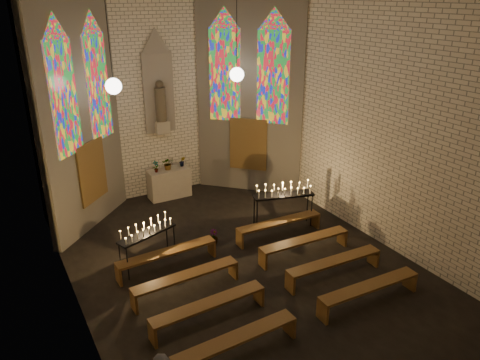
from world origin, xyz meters
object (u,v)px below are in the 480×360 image
object	(u,v)px
altar	(169,183)
votive_stand_left	(147,231)
aisle_flower_pot	(214,237)
votive_stand_right	(284,192)

from	to	relation	value
altar	votive_stand_left	xyz separation A→B (m)	(-2.07, -3.80, 0.51)
votive_stand_left	aisle_flower_pot	bearing A→B (deg)	-13.84
aisle_flower_pot	votive_stand_right	xyz separation A→B (m)	(2.25, -0.11, 0.92)
altar	votive_stand_right	xyz separation A→B (m)	(2.13, -3.72, 0.63)
altar	votive_stand_right	bearing A→B (deg)	-60.17
votive_stand_left	votive_stand_right	world-z (taller)	votive_stand_right
altar	votive_stand_right	world-z (taller)	votive_stand_right
votive_stand_right	votive_stand_left	bearing A→B (deg)	-162.38
votive_stand_left	votive_stand_right	bearing A→B (deg)	-18.22
altar	aisle_flower_pot	world-z (taller)	altar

